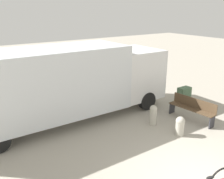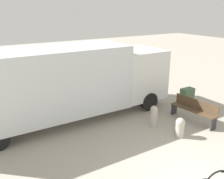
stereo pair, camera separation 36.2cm
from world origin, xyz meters
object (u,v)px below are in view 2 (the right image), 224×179
Objects in this scene: delivery_truck at (64,81)px; park_bench at (194,109)px; bollard_far_bench at (154,115)px; utility_box at (187,96)px; bollard_near_bench at (180,127)px.

park_bench is at bearing -33.86° from delivery_truck.
delivery_truck reaches higher than park_bench.
bollard_far_bench is 1.03× the size of utility_box.
bollard_far_bench reaches higher than utility_box.
park_bench is (4.40, -2.95, -1.14)m from delivery_truck.
utility_box is (2.86, 0.90, -0.05)m from bollard_far_bench.
delivery_truck reaches higher than utility_box.
park_bench is 2.42× the size of bollard_far_bench.
park_bench is at bearing 23.62° from bollard_near_bench.
bollard_far_bench is at bearing -162.57° from utility_box.
bollard_near_bench is at bearing -141.81° from utility_box.
bollard_near_bench is 3.37m from utility_box.
bollard_near_bench is (2.94, -3.59, -1.27)m from delivery_truck.
delivery_truck is 5.93m from utility_box.
bollard_far_bench is at bearing -41.31° from delivery_truck.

